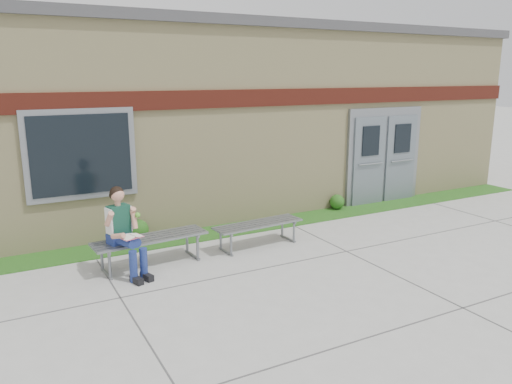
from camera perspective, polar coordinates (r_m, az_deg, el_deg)
ground at (r=8.13m, az=6.92°, el=-8.98°), size 80.00×80.00×0.00m
grass_strip at (r=10.23m, az=-1.46°, el=-4.10°), size 16.00×0.80×0.02m
school_building at (r=12.92m, az=-8.38°, el=8.87°), size 16.20×6.22×4.20m
bench_left at (r=8.37m, az=-11.96°, el=-5.78°), size 1.90×0.68×0.48m
bench_right at (r=9.10m, az=0.24°, el=-4.17°), size 1.72×0.59×0.44m
girl at (r=7.97m, az=-14.83°, el=-4.19°), size 0.58×0.86×1.40m
shrub_mid at (r=9.69m, az=-13.30°, el=-4.20°), size 0.39×0.39×0.39m
shrub_east at (r=11.71m, az=9.25°, el=-1.11°), size 0.34×0.34×0.34m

